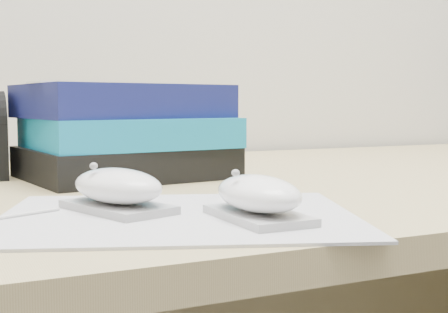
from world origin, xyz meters
name	(u,v)px	position (x,y,z in m)	size (l,w,h in m)	color
mousepad	(178,216)	(-0.22, 1.33, 0.73)	(0.32, 0.25, 0.00)	gray
mouse_rear	(118,190)	(-0.26, 1.37, 0.75)	(0.09, 0.12, 0.05)	#979799
mouse_front	(258,197)	(-0.16, 1.28, 0.75)	(0.06, 0.11, 0.04)	#A1A0A3
book_stack	(125,132)	(-0.17, 1.65, 0.79)	(0.29, 0.24, 0.13)	black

